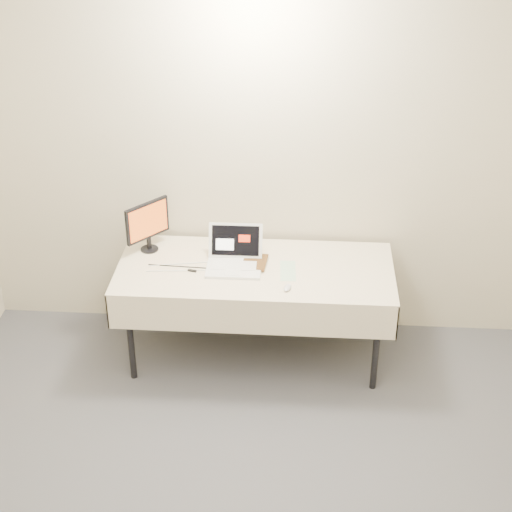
# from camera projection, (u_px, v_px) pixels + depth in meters

# --- Properties ---
(back_wall) EXTENTS (4.00, 0.10, 2.70)m
(back_wall) POSITION_uv_depth(u_px,v_px,m) (260.00, 157.00, 5.35)
(back_wall) COLOR beige
(back_wall) RESTS_ON ground
(table) EXTENTS (1.86, 0.81, 0.74)m
(table) POSITION_uv_depth(u_px,v_px,m) (255.00, 276.00, 5.29)
(table) COLOR black
(table) RESTS_ON ground
(laptop) EXTENTS (0.37, 0.35, 0.24)m
(laptop) POSITION_uv_depth(u_px,v_px,m) (234.00, 257.00, 5.27)
(laptop) COLOR white
(laptop) RESTS_ON table
(monitor) EXTENTS (0.25, 0.28, 0.36)m
(monitor) POSITION_uv_depth(u_px,v_px,m) (147.00, 223.00, 5.36)
(monitor) COLOR black
(monitor) RESTS_ON table
(book) EXTENTS (0.16, 0.03, 0.22)m
(book) POSITION_uv_depth(u_px,v_px,m) (242.00, 249.00, 5.26)
(book) COLOR brown
(book) RESTS_ON table
(alarm_clock) EXTENTS (0.13, 0.07, 0.05)m
(alarm_clock) POSITION_uv_depth(u_px,v_px,m) (230.00, 247.00, 5.45)
(alarm_clock) COLOR black
(alarm_clock) RESTS_ON table
(clicker) EXTENTS (0.06, 0.10, 0.02)m
(clicker) POSITION_uv_depth(u_px,v_px,m) (287.00, 288.00, 5.02)
(clicker) COLOR silver
(clicker) RESTS_ON table
(paper_form) EXTENTS (0.12, 0.27, 0.00)m
(paper_form) POSITION_uv_depth(u_px,v_px,m) (288.00, 271.00, 5.22)
(paper_form) COLOR #B6E5B9
(paper_form) RESTS_ON table
(usb_dongle) EXTENTS (0.06, 0.03, 0.01)m
(usb_dongle) POSITION_uv_depth(u_px,v_px,m) (192.00, 271.00, 5.22)
(usb_dongle) COLOR black
(usb_dongle) RESTS_ON table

